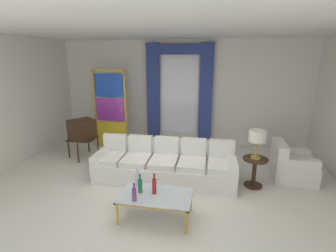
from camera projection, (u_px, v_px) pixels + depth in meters
ground_plane at (159, 189)px, 4.94m from camera, size 16.00×16.00×0.00m
wall_rear at (182, 93)px, 7.44m from camera, size 8.00×0.12×3.00m
wall_left at (9, 102)px, 5.79m from camera, size 0.12×7.00×3.00m
ceiling_slab at (167, 30)px, 4.90m from camera, size 8.00×7.60×0.04m
curtained_window at (179, 85)px, 7.23m from camera, size 2.00×0.17×2.70m
couch_white_long at (165, 164)px, 5.35m from camera, size 2.93×0.97×0.86m
coffee_table at (155, 197)px, 3.98m from camera, size 1.14×0.66×0.41m
bottle_blue_decanter at (137, 178)px, 4.23m from camera, size 0.07×0.07×0.31m
bottle_crystal_tall at (134, 194)px, 3.77m from camera, size 0.07×0.07×0.30m
bottle_amber_squat at (140, 185)px, 4.01m from camera, size 0.07×0.07×0.32m
bottle_ruby_flask at (154, 185)px, 3.97m from camera, size 0.07×0.07×0.34m
vintage_tv at (82, 130)px, 6.36m from camera, size 0.74×0.77×1.35m
armchair_white at (290, 166)px, 5.30m from camera, size 0.84×0.84×0.80m
stained_glass_divider at (110, 111)px, 7.02m from camera, size 0.95×0.05×2.20m
peacock_figurine at (125, 145)px, 6.75m from camera, size 0.44×0.60×0.50m
round_side_table at (254, 170)px, 4.98m from camera, size 0.48×0.48×0.59m
table_lamp_brass at (258, 137)px, 4.80m from camera, size 0.32×0.32×0.57m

